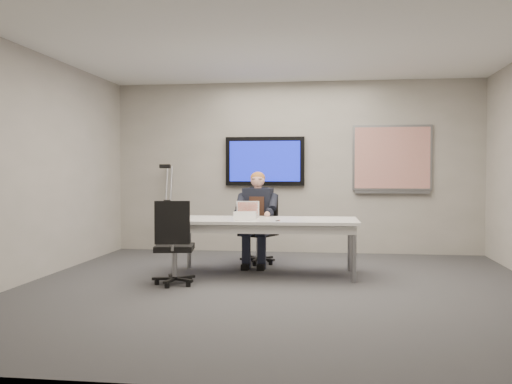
# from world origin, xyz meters

# --- Properties ---
(floor) EXTENTS (6.00, 6.00, 0.02)m
(floor) POSITION_xyz_m (0.00, 0.00, 0.00)
(floor) COLOR #3B3B3E
(floor) RESTS_ON ground
(ceiling) EXTENTS (6.00, 6.00, 0.02)m
(ceiling) POSITION_xyz_m (0.00, 0.00, 2.80)
(ceiling) COLOR white
(ceiling) RESTS_ON wall_back
(wall_back) EXTENTS (6.00, 0.02, 2.80)m
(wall_back) POSITION_xyz_m (0.00, 3.00, 1.40)
(wall_back) COLOR #9B978C
(wall_back) RESTS_ON ground
(wall_front) EXTENTS (6.00, 0.02, 2.80)m
(wall_front) POSITION_xyz_m (0.00, -3.00, 1.40)
(wall_front) COLOR #9B978C
(wall_front) RESTS_ON ground
(wall_left) EXTENTS (0.02, 6.00, 2.80)m
(wall_left) POSITION_xyz_m (-3.00, 0.00, 1.40)
(wall_left) COLOR #9B978C
(wall_left) RESTS_ON ground
(conference_table) EXTENTS (2.37, 1.05, 0.72)m
(conference_table) POSITION_xyz_m (-0.24, 0.86, 0.64)
(conference_table) COLOR silver
(conference_table) RESTS_ON ground
(tv_display) EXTENTS (1.30, 0.09, 0.80)m
(tv_display) POSITION_xyz_m (-0.50, 2.95, 1.50)
(tv_display) COLOR black
(tv_display) RESTS_ON wall_back
(whiteboard) EXTENTS (1.25, 0.08, 1.10)m
(whiteboard) POSITION_xyz_m (1.55, 2.97, 1.53)
(whiteboard) COLOR gray
(whiteboard) RESTS_ON wall_back
(office_chair_far) EXTENTS (0.63, 0.63, 1.00)m
(office_chair_far) POSITION_xyz_m (-0.44, 1.78, 0.31)
(office_chair_far) COLOR black
(office_chair_far) RESTS_ON ground
(office_chair_near) EXTENTS (0.54, 0.54, 1.00)m
(office_chair_near) POSITION_xyz_m (-1.22, 0.04, 0.31)
(office_chair_near) COLOR black
(office_chair_near) RESTS_ON ground
(seated_person) EXTENTS (0.44, 0.75, 1.33)m
(seated_person) POSITION_xyz_m (-0.45, 1.54, 0.54)
(seated_person) COLOR #1F2435
(seated_person) RESTS_ON office_chair_far
(crutch) EXTENTS (0.25, 0.65, 1.52)m
(crutch) POSITION_xyz_m (-2.11, 2.78, 0.74)
(crutch) COLOR #ADAFB5
(crutch) RESTS_ON ground
(laptop) EXTENTS (0.33, 0.32, 0.21)m
(laptop) POSITION_xyz_m (-0.51, 1.06, 0.78)
(laptop) COLOR silver
(laptop) RESTS_ON conference_table
(name_tent) EXTENTS (0.29, 0.14, 0.11)m
(name_tent) POSITION_xyz_m (-0.47, 0.63, 0.78)
(name_tent) COLOR white
(name_tent) RESTS_ON conference_table
(pen) EXTENTS (0.05, 0.14, 0.01)m
(pen) POSITION_xyz_m (-0.06, 0.56, 0.73)
(pen) COLOR black
(pen) RESTS_ON conference_table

